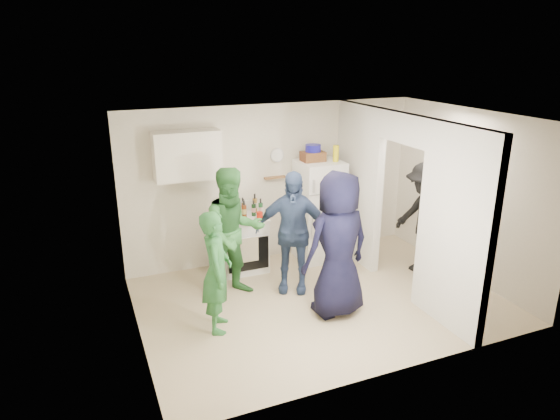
# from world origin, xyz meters

# --- Properties ---
(floor) EXTENTS (4.80, 4.80, 0.00)m
(floor) POSITION_xyz_m (0.00, 0.00, 0.00)
(floor) COLOR tan
(floor) RESTS_ON ground
(wall_back) EXTENTS (4.80, 0.00, 4.80)m
(wall_back) POSITION_xyz_m (0.00, 1.70, 1.25)
(wall_back) COLOR silver
(wall_back) RESTS_ON floor
(wall_front) EXTENTS (4.80, 0.00, 4.80)m
(wall_front) POSITION_xyz_m (0.00, -1.70, 1.25)
(wall_front) COLOR silver
(wall_front) RESTS_ON floor
(wall_left) EXTENTS (0.00, 3.40, 3.40)m
(wall_left) POSITION_xyz_m (-2.40, 0.00, 1.25)
(wall_left) COLOR silver
(wall_left) RESTS_ON floor
(wall_right) EXTENTS (0.00, 3.40, 3.40)m
(wall_right) POSITION_xyz_m (2.40, 0.00, 1.25)
(wall_right) COLOR silver
(wall_right) RESTS_ON floor
(ceiling) EXTENTS (4.80, 4.80, 0.00)m
(ceiling) POSITION_xyz_m (0.00, 0.00, 2.50)
(ceiling) COLOR white
(ceiling) RESTS_ON wall_back
(partition_pier_back) EXTENTS (0.12, 1.20, 2.50)m
(partition_pier_back) POSITION_xyz_m (1.20, 1.10, 1.25)
(partition_pier_back) COLOR silver
(partition_pier_back) RESTS_ON floor
(partition_pier_front) EXTENTS (0.12, 1.20, 2.50)m
(partition_pier_front) POSITION_xyz_m (1.20, -1.10, 1.25)
(partition_pier_front) COLOR silver
(partition_pier_front) RESTS_ON floor
(partition_header) EXTENTS (0.12, 1.00, 0.40)m
(partition_header) POSITION_xyz_m (1.20, 0.00, 2.30)
(partition_header) COLOR silver
(partition_header) RESTS_ON partition_pier_back
(stove) EXTENTS (0.72, 0.60, 0.86)m
(stove) POSITION_xyz_m (-0.66, 1.37, 0.43)
(stove) COLOR white
(stove) RESTS_ON floor
(upper_cabinet) EXTENTS (0.95, 0.34, 0.70)m
(upper_cabinet) POSITION_xyz_m (-1.40, 1.52, 1.85)
(upper_cabinet) COLOR silver
(upper_cabinet) RESTS_ON wall_back
(fridge) EXTENTS (0.67, 0.65, 1.62)m
(fridge) POSITION_xyz_m (0.63, 1.34, 0.81)
(fridge) COLOR white
(fridge) RESTS_ON floor
(wicker_basket) EXTENTS (0.35, 0.25, 0.15)m
(wicker_basket) POSITION_xyz_m (0.53, 1.39, 1.70)
(wicker_basket) COLOR brown
(wicker_basket) RESTS_ON fridge
(blue_bowl) EXTENTS (0.24, 0.24, 0.11)m
(blue_bowl) POSITION_xyz_m (0.53, 1.39, 1.83)
(blue_bowl) COLOR #191597
(blue_bowl) RESTS_ON wicker_basket
(yellow_cup_stack_top) EXTENTS (0.09, 0.09, 0.25)m
(yellow_cup_stack_top) POSITION_xyz_m (0.85, 1.24, 1.75)
(yellow_cup_stack_top) COLOR yellow
(yellow_cup_stack_top) RESTS_ON fridge
(wall_clock) EXTENTS (0.22, 0.02, 0.22)m
(wall_clock) POSITION_xyz_m (0.05, 1.68, 1.70)
(wall_clock) COLOR white
(wall_clock) RESTS_ON wall_back
(spice_shelf) EXTENTS (0.35, 0.08, 0.03)m
(spice_shelf) POSITION_xyz_m (0.00, 1.65, 1.35)
(spice_shelf) COLOR olive
(spice_shelf) RESTS_ON wall_back
(nook_window) EXTENTS (0.03, 0.70, 0.80)m
(nook_window) POSITION_xyz_m (2.38, 0.20, 1.65)
(nook_window) COLOR black
(nook_window) RESTS_ON wall_right
(nook_window_frame) EXTENTS (0.04, 0.76, 0.86)m
(nook_window_frame) POSITION_xyz_m (2.36, 0.20, 1.65)
(nook_window_frame) COLOR white
(nook_window_frame) RESTS_ON wall_right
(nook_valance) EXTENTS (0.04, 0.82, 0.18)m
(nook_valance) POSITION_xyz_m (2.34, 0.20, 2.00)
(nook_valance) COLOR white
(nook_valance) RESTS_ON wall_right
(yellow_cup_stack_stove) EXTENTS (0.09, 0.09, 0.25)m
(yellow_cup_stack_stove) POSITION_xyz_m (-0.78, 1.15, 0.99)
(yellow_cup_stack_stove) COLOR yellow
(yellow_cup_stack_stove) RESTS_ON stove
(red_cup) EXTENTS (0.09, 0.09, 0.12)m
(red_cup) POSITION_xyz_m (-0.44, 1.17, 0.92)
(red_cup) COLOR red
(red_cup) RESTS_ON stove
(person_green_left) EXTENTS (0.52, 0.64, 1.53)m
(person_green_left) POSITION_xyz_m (-1.47, -0.13, 0.77)
(person_green_left) COLOR #2F7641
(person_green_left) RESTS_ON floor
(person_green_center) EXTENTS (0.91, 0.72, 1.83)m
(person_green_center) POSITION_xyz_m (-1.01, 0.64, 0.91)
(person_green_center) COLOR #387F3D
(person_green_center) RESTS_ON floor
(person_denim) EXTENTS (1.10, 0.87, 1.75)m
(person_denim) POSITION_xyz_m (-0.22, 0.48, 0.87)
(person_denim) COLOR #354674
(person_denim) RESTS_ON floor
(person_navy) EXTENTS (1.00, 0.72, 1.90)m
(person_navy) POSITION_xyz_m (0.06, -0.34, 0.95)
(person_navy) COLOR black
(person_navy) RESTS_ON floor
(person_nook) EXTENTS (0.71, 1.16, 1.73)m
(person_nook) POSITION_xyz_m (1.85, 0.23, 0.87)
(person_nook) COLOR black
(person_nook) RESTS_ON floor
(bottle_a) EXTENTS (0.06, 0.06, 0.26)m
(bottle_a) POSITION_xyz_m (-0.94, 1.49, 0.99)
(bottle_a) COLOR olive
(bottle_a) RESTS_ON stove
(bottle_b) EXTENTS (0.07, 0.07, 0.27)m
(bottle_b) POSITION_xyz_m (-0.85, 1.29, 1.00)
(bottle_b) COLOR #164429
(bottle_b) RESTS_ON stove
(bottle_c) EXTENTS (0.08, 0.08, 0.27)m
(bottle_c) POSITION_xyz_m (-0.76, 1.50, 1.00)
(bottle_c) COLOR silver
(bottle_c) RESTS_ON stove
(bottle_d) EXTENTS (0.08, 0.08, 0.28)m
(bottle_d) POSITION_xyz_m (-0.63, 1.31, 1.00)
(bottle_d) COLOR #602910
(bottle_d) RESTS_ON stove
(bottle_e) EXTENTS (0.06, 0.06, 0.25)m
(bottle_e) POSITION_xyz_m (-0.58, 1.56, 0.99)
(bottle_e) COLOR #B3B7C6
(bottle_e) RESTS_ON stove
(bottle_f) EXTENTS (0.07, 0.07, 0.24)m
(bottle_f) POSITION_xyz_m (-0.46, 1.37, 0.98)
(bottle_f) COLOR #133519
(bottle_f) RESTS_ON stove
(bottle_g) EXTENTS (0.07, 0.07, 0.31)m
(bottle_g) POSITION_xyz_m (-0.40, 1.50, 1.02)
(bottle_g) COLOR olive
(bottle_g) RESTS_ON stove
(bottle_h) EXTENTS (0.08, 0.08, 0.28)m
(bottle_h) POSITION_xyz_m (-0.96, 1.26, 1.00)
(bottle_h) COLOR #B1B6BE
(bottle_h) RESTS_ON stove
(bottle_i) EXTENTS (0.06, 0.06, 0.26)m
(bottle_i) POSITION_xyz_m (-0.59, 1.46, 0.99)
(bottle_i) COLOR #4F3B0D
(bottle_i) RESTS_ON stove
(bottle_j) EXTENTS (0.07, 0.07, 0.29)m
(bottle_j) POSITION_xyz_m (-0.38, 1.29, 1.01)
(bottle_j) COLOR #1C5228
(bottle_j) RESTS_ON stove
(bottle_k) EXTENTS (0.08, 0.08, 0.31)m
(bottle_k) POSITION_xyz_m (-0.90, 1.41, 1.02)
(bottle_k) COLOR brown
(bottle_k) RESTS_ON stove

